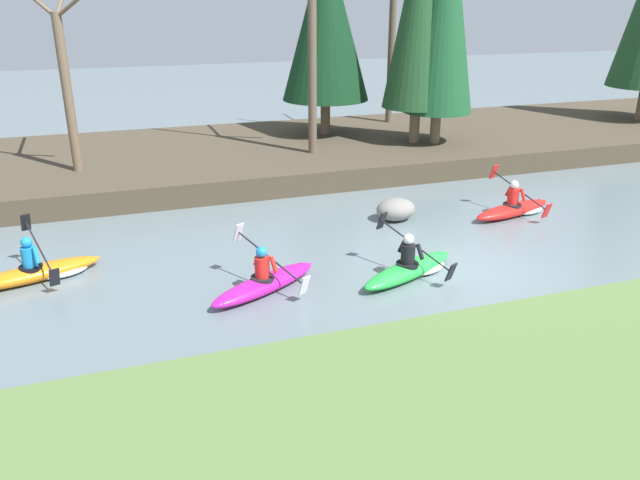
{
  "coord_description": "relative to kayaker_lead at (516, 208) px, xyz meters",
  "views": [
    {
      "loc": [
        -6.89,
        -10.91,
        5.66
      ],
      "look_at": [
        -2.71,
        1.32,
        0.55
      ],
      "focal_mm": 35.0,
      "sensor_mm": 36.0,
      "label": 1
    }
  ],
  "objects": [
    {
      "name": "riverbank_far",
      "position": [
        -3.42,
        7.68,
        0.15
      ],
      "size": [
        44.0,
        8.42,
        0.69
      ],
      "color": "#473D2D",
      "rests_on": "ground"
    },
    {
      "name": "kayaker_trailing",
      "position": [
        -7.66,
        -2.38,
        0.02
      ],
      "size": [
        2.66,
        1.95,
        1.2
      ],
      "rotation": [
        0.0,
        0.0,
        0.5
      ],
      "color": "#C61999",
      "rests_on": "ground"
    },
    {
      "name": "kayaker_middle",
      "position": [
        -4.5,
        -2.67,
        0.0
      ],
      "size": [
        2.71,
        1.96,
        1.2
      ],
      "rotation": [
        0.0,
        0.0,
        0.43
      ],
      "color": "green",
      "rests_on": "ground"
    },
    {
      "name": "bare_tree_mid_downstream",
      "position": [
        0.84,
        10.18,
        3.79
      ],
      "size": [
        3.85,
        3.81,
        7.02
      ],
      "color": "brown",
      "rests_on": "riverbank_far"
    },
    {
      "name": "conifer_tree_left",
      "position": [
        -2.5,
        8.66,
        4.62
      ],
      "size": [
        3.19,
        3.19,
        6.97
      ],
      "color": "brown",
      "rests_on": "riverbank_far"
    },
    {
      "name": "ground_plane",
      "position": [
        -3.42,
        -2.68,
        -0.2
      ],
      "size": [
        90.0,
        90.0,
        0.0
      ],
      "primitive_type": "plane",
      "color": "slate"
    },
    {
      "name": "kayaker_far_back",
      "position": [
        -12.04,
        -0.28,
        0.0
      ],
      "size": [
        2.76,
        2.02,
        1.2
      ],
      "rotation": [
        0.0,
        0.0,
        0.31
      ],
      "color": "orange",
      "rests_on": "ground"
    },
    {
      "name": "bare_tree_upstream",
      "position": [
        -11.29,
        6.18,
        3.32
      ],
      "size": [
        3.33,
        3.29,
        6.01
      ],
      "color": "brown",
      "rests_on": "riverbank_far"
    },
    {
      "name": "boulder_midstream",
      "position": [
        -3.3,
        0.68,
        0.1
      ],
      "size": [
        1.07,
        0.83,
        0.6
      ],
      "color": "gray",
      "rests_on": "ground"
    },
    {
      "name": "bare_tree_mid_upstream",
      "position": [
        -3.86,
        6.06,
        4.14
      ],
      "size": [
        4.24,
        4.19,
        7.76
      ],
      "color": "brown",
      "rests_on": "riverbank_far"
    },
    {
      "name": "conifer_tree_mid_left",
      "position": [
        0.07,
        6.34,
        5.15
      ],
      "size": [
        2.4,
        2.4,
        8.09
      ],
      "color": "#7A664C",
      "rests_on": "riverbank_far"
    },
    {
      "name": "conifer_tree_centre",
      "position": [
        0.72,
        6.0,
        5.22
      ],
      "size": [
        2.4,
        2.4,
        8.38
      ],
      "color": "#7A664C",
      "rests_on": "riverbank_far"
    },
    {
      "name": "kayaker_lead",
      "position": [
        0.0,
        0.0,
        0.0
      ],
      "size": [
        2.78,
        2.05,
        1.2
      ],
      "rotation": [
        0.0,
        0.0,
        0.25
      ],
      "color": "red",
      "rests_on": "ground"
    }
  ]
}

